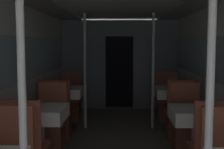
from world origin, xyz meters
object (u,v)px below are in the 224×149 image
object	(u,v)px
chair_right_far_2	(168,106)
support_pole_left_2	(85,71)
support_pole_left_0	(23,118)
chair_left_far_2	(71,106)
dining_table_left_2	(65,94)
chair_left_far_1	(51,130)
dining_table_left_1	(40,117)
chair_right_near_2	(178,120)
chair_left_near_2	(59,120)
dining_table_right_1	(197,118)
chair_right_far_1	(186,131)
dining_table_right_2	(173,95)
support_pole_right_2	(153,71)
support_pole_right_0	(209,119)

from	to	relation	value
chair_right_far_2	support_pole_left_2	bearing A→B (deg)	20.45
support_pole_left_0	chair_left_far_2	size ratio (longest dim) A/B	2.14
dining_table_left_2	chair_right_far_2	world-z (taller)	chair_right_far_2
chair_left_far_1	chair_left_far_2	size ratio (longest dim) A/B	1.00
dining_table_left_1	chair_right_near_2	world-z (taller)	chair_right_near_2
chair_left_near_2	dining_table_right_1	world-z (taller)	chair_left_near_2
support_pole_left_2	chair_right_far_2	xyz separation A→B (m)	(1.57, 0.59, -0.74)
dining_table_left_1	dining_table_right_1	distance (m)	1.93
chair_right_far_2	chair_right_far_1	bearing A→B (deg)	90.00
chair_left_far_1	dining_table_left_2	distance (m)	1.23
dining_table_right_2	support_pole_right_2	size ratio (longest dim) A/B	0.36
support_pole_left_0	chair_left_far_1	bearing A→B (deg)	98.65
support_pole_left_0	chair_left_far_1	distance (m)	2.50
support_pole_right_0	dining_table_right_1	world-z (taller)	support_pole_right_0
chair_left_near_2	support_pole_right_2	size ratio (longest dim) A/B	0.47
chair_left_far_1	support_pole_right_0	bearing A→B (deg)	123.70
support_pole_left_0	support_pole_left_2	distance (m)	3.54
support_pole_right_0	chair_left_far_1	bearing A→B (deg)	123.70
dining_table_left_1	support_pole_left_0	bearing A→B (deg)	-78.55
dining_table_right_1	support_pole_right_2	world-z (taller)	support_pole_right_2
dining_table_right_2	chair_right_far_2	distance (m)	0.67
support_pole_left_0	chair_left_near_2	bearing A→B (deg)	96.92
chair_right_far_1	chair_right_far_2	xyz separation A→B (m)	(0.00, 1.77, 0.00)
dining_table_left_2	chair_left_near_2	size ratio (longest dim) A/B	0.77
chair_left_far_2	chair_right_near_2	bearing A→B (deg)	148.73
support_pole_left_0	support_pole_left_2	size ratio (longest dim) A/B	1.00
dining_table_left_2	support_pole_right_2	world-z (taller)	support_pole_right_2
support_pole_right_0	chair_right_near_2	bearing A→B (deg)	83.08
chair_left_far_1	dining_table_right_1	size ratio (longest dim) A/B	1.30
support_pole_left_2	chair_right_far_2	bearing A→B (deg)	20.45
chair_left_near_2	support_pole_right_0	distance (m)	3.43
chair_left_far_1	support_pole_left_0	bearing A→B (deg)	98.65
chair_left_far_1	chair_right_far_1	bearing A→B (deg)	-180.00
support_pole_left_0	support_pole_right_0	distance (m)	1.21
dining_table_right_1	chair_right_far_1	size ratio (longest dim) A/B	0.77
chair_right_near_2	chair_left_near_2	bearing A→B (deg)	180.00
dining_table_right_1	chair_left_near_2	bearing A→B (deg)	148.47
chair_left_near_2	dining_table_right_2	world-z (taller)	chair_left_near_2
support_pole_right_0	chair_right_far_2	world-z (taller)	support_pole_right_0
support_pole_left_0	dining_table_right_2	distance (m)	3.90
support_pole_left_2	support_pole_right_0	bearing A→B (deg)	-71.09
chair_left_near_2	support_pole_left_2	bearing A→B (deg)	58.54
dining_table_left_2	support_pole_right_2	distance (m)	1.63
support_pole_right_0	dining_table_right_2	distance (m)	3.58
support_pole_left_0	chair_right_far_1	bearing A→B (deg)	56.30
dining_table_left_1	dining_table_left_2	size ratio (longest dim) A/B	1.00
chair_left_near_2	support_pole_right_2	world-z (taller)	support_pole_right_2
dining_table_left_1	support_pole_left_2	world-z (taller)	support_pole_left_2
chair_left_far_1	chair_left_near_2	distance (m)	0.60
support_pole_left_0	support_pole_right_0	world-z (taller)	same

